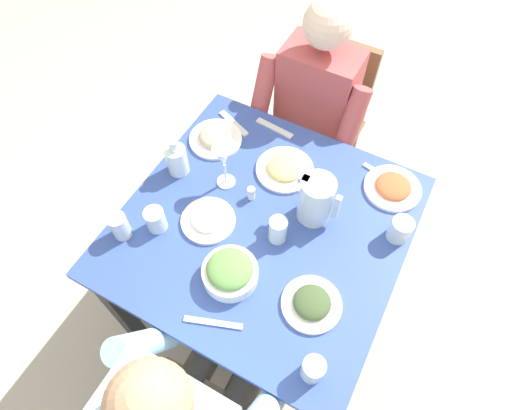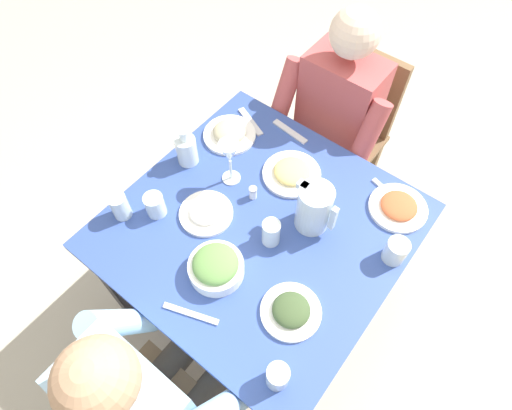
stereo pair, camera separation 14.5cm
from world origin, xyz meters
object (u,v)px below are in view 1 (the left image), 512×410
Objects in this scene: dining_table at (263,237)px; water_glass_by_pitcher at (120,226)px; diner_far at (306,122)px; salt_shaker at (251,193)px; water_glass_center at (156,220)px; plate_beans at (215,137)px; water_glass_far_right at (313,369)px; plate_dolmas at (312,303)px; oil_carafe at (177,161)px; water_glass_far_left at (400,230)px; plate_fries at (285,168)px; water_glass_near_right at (278,230)px; wine_glass at (224,158)px; chair_far at (321,116)px; plate_yoghurt at (208,219)px; salad_bowl at (231,272)px; plate_rice_curry at (393,187)px; diner_near at (197,398)px.

water_glass_by_pitcher is at bearing -146.76° from dining_table.
salt_shaker is at bearing -89.44° from diner_far.
diner_far is 12.55× the size of water_glass_center.
water_glass_far_right is (0.71, -0.63, 0.03)m from plate_beans.
water_glass_far_right is (0.09, -0.19, 0.03)m from plate_dolmas.
oil_carafe is at bearing -176.20° from salt_shaker.
water_glass_far_right is at bearing -97.51° from water_glass_far_left.
water_glass_center is (-0.60, 0.01, 0.03)m from plate_dolmas.
water_glass_near_right is at bearing -68.69° from plate_fries.
water_glass_far_right is at bearing -39.78° from wine_glass.
plate_beans is (-0.63, 0.45, 0.00)m from plate_dolmas.
plate_fries is at bearing 56.82° from water_glass_center.
water_glass_far_left is at bearing -38.19° from diner_far.
chair_far reaches higher than salt_shaker.
water_glass_near_right reaches higher than water_glass_far_left.
plate_fries is 0.54m from plate_dolmas.
water_glass_far_left is (0.47, -0.07, 0.03)m from plate_fries.
plate_fries is at bearing 42.06° from wine_glass.
water_glass_far_right is at bearing -46.71° from dining_table.
water_glass_far_right is (0.54, -0.29, 0.03)m from plate_yoghurt.
wine_glass is at bearing 67.97° from water_glass_center.
plate_fries is (0.14, 0.33, 0.00)m from plate_yoghurt.
salad_bowl is at bearing -39.18° from plate_yoghurt.
dining_table is 0.17m from water_glass_near_right.
plate_rice_curry is 0.99m from water_glass_by_pitcher.
plate_yoghurt is at bearing -112.53° from plate_fries.
plate_fries is 0.64m from water_glass_by_pitcher.
oil_carafe is 0.31m from salt_shaker.
wine_glass reaches higher than salt_shaker.
water_glass_center is at bearing -102.95° from chair_far.
diner_near is at bearing -142.31° from water_glass_far_right.
water_glass_center is 1.00× the size of water_glass_far_left.
water_glass_by_pitcher is at bearing -174.85° from salad_bowl.
chair_far reaches higher than water_glass_far_right.
plate_rice_curry is (0.35, 0.36, 0.12)m from dining_table.
diner_far reaches higher than chair_far.
water_glass_center is at bearing -123.18° from plate_fries.
wine_glass is (-0.11, -0.70, 0.37)m from chair_far.
diner_near is 0.70m from salt_shaker.
plate_fries is at bearing 98.46° from diner_near.
chair_far is 0.74× the size of diner_far.
plate_yoghurt is at bearing 117.54° from diner_near.
chair_far is 15.83× the size of salt_shaker.
plate_beans is 0.20m from oil_carafe.
diner_far is 0.56m from wine_glass.
plate_yoghurt is 2.11× the size of water_glass_center.
water_glass_near_right is at bearing -10.19° from oil_carafe.
water_glass_center is 0.12m from water_glass_by_pitcher.
plate_dolmas is 0.60m from water_glass_center.
water_glass_center is 0.87× the size of water_glass_by_pitcher.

